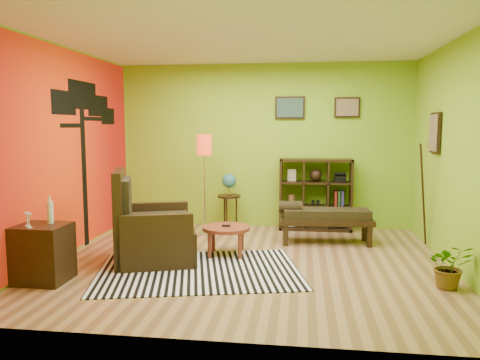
# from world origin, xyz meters

# --- Properties ---
(ground) EXTENTS (5.00, 5.00, 0.00)m
(ground) POSITION_xyz_m (0.00, 0.00, 0.00)
(ground) COLOR #AC8154
(ground) RESTS_ON ground
(room_shell) EXTENTS (5.04, 4.54, 2.82)m
(room_shell) POSITION_xyz_m (-0.09, 0.01, 1.80)
(room_shell) COLOR #89C224
(room_shell) RESTS_ON ground
(zebra_rug) EXTENTS (2.72, 2.18, 0.01)m
(zebra_rug) POSITION_xyz_m (-0.55, -0.46, 0.01)
(zebra_rug) COLOR white
(zebra_rug) RESTS_ON ground
(coffee_table) EXTENTS (0.64, 0.64, 0.41)m
(coffee_table) POSITION_xyz_m (-0.34, 0.30, 0.34)
(coffee_table) COLOR maroon
(coffee_table) RESTS_ON ground
(armchair) EXTENTS (1.23, 1.22, 1.20)m
(armchair) POSITION_xyz_m (-1.26, -0.13, 0.36)
(armchair) COLOR black
(armchair) RESTS_ON ground
(side_cabinet) EXTENTS (0.55, 0.50, 0.96)m
(side_cabinet) POSITION_xyz_m (-2.20, -1.05, 0.33)
(side_cabinet) COLOR black
(side_cabinet) RESTS_ON ground
(floor_lamp) EXTENTS (0.24, 0.24, 1.61)m
(floor_lamp) POSITION_xyz_m (-0.88, 1.46, 1.30)
(floor_lamp) COLOR silver
(floor_lamp) RESTS_ON ground
(globe_table) EXTENTS (0.39, 0.39, 0.94)m
(globe_table) POSITION_xyz_m (-0.55, 1.91, 0.71)
(globe_table) COLOR black
(globe_table) RESTS_ON ground
(cube_shelf) EXTENTS (1.20, 0.35, 1.20)m
(cube_shelf) POSITION_xyz_m (0.91, 2.03, 0.60)
(cube_shelf) COLOR black
(cube_shelf) RESTS_ON ground
(bench) EXTENTS (1.40, 0.57, 0.63)m
(bench) POSITION_xyz_m (1.00, 1.12, 0.40)
(bench) COLOR black
(bench) RESTS_ON ground
(potted_plant) EXTENTS (0.45, 0.50, 0.39)m
(potted_plant) POSITION_xyz_m (2.27, -0.68, 0.19)
(potted_plant) COLOR #26661E
(potted_plant) RESTS_ON ground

